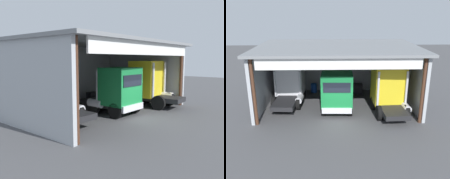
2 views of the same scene
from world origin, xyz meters
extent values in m
plane|color=#4C4C4F|center=(0.00, 0.00, 0.00)|extent=(80.00, 80.00, 0.00)
cube|color=#ADB2B7|center=(0.00, 8.13, 2.49)|extent=(12.49, 0.24, 4.99)
cube|color=#ADB2B7|center=(-6.25, 4.07, 2.49)|extent=(0.24, 8.13, 4.99)
cube|color=#ADB2B7|center=(6.25, 4.07, 2.49)|extent=(0.24, 8.13, 4.99)
cube|color=gray|center=(0.00, 3.79, 5.09)|extent=(13.09, 8.67, 0.20)
cylinder|color=#4C2D1E|center=(-6.00, 0.15, 2.49)|extent=(0.24, 0.24, 4.99)
cylinder|color=#4C2D1E|center=(6.00, 0.15, 2.49)|extent=(0.24, 0.24, 4.99)
cube|color=white|center=(0.00, -0.22, 4.64)|extent=(11.24, 0.12, 0.90)
cube|color=white|center=(-4.21, 4.94, 2.11)|extent=(2.47, 2.30, 2.63)
cube|color=black|center=(-4.15, 6.05, 2.57)|extent=(2.00, 0.17, 0.79)
cube|color=silver|center=(-4.14, 6.08, 0.69)|extent=(2.24, 0.28, 0.44)
cube|color=#232326|center=(-4.32, 2.95, 0.72)|extent=(1.96, 3.72, 0.36)
cylinder|color=silver|center=(-5.33, 3.77, 1.81)|extent=(0.18, 0.18, 2.54)
cylinder|color=silver|center=(-3.22, 3.65, 1.81)|extent=(0.18, 0.18, 2.54)
cylinder|color=silver|center=(-3.24, 3.19, 0.84)|extent=(0.63, 1.23, 0.56)
cylinder|color=black|center=(-5.21, 5.44, 0.54)|extent=(0.36, 1.10, 1.09)
cylinder|color=black|center=(-3.16, 5.32, 0.54)|extent=(0.36, 1.10, 1.09)
cylinder|color=black|center=(-5.34, 3.01, 0.54)|extent=(0.36, 1.10, 1.09)
cylinder|color=black|center=(-3.29, 2.89, 0.54)|extent=(0.36, 1.10, 1.09)
cube|color=#197F3D|center=(-0.10, 2.02, 2.07)|extent=(2.48, 2.18, 2.57)
cube|color=black|center=(-0.14, 0.96, 2.52)|extent=(2.05, 0.13, 0.77)
cube|color=silver|center=(-0.14, 0.93, 0.68)|extent=(2.29, 0.24, 0.44)
cube|color=#232326|center=(-0.04, 3.70, 0.71)|extent=(1.91, 3.12, 0.36)
cylinder|color=silver|center=(1.02, 3.18, 1.85)|extent=(0.18, 0.18, 2.64)
cylinder|color=silver|center=(-1.14, 3.25, 1.85)|extent=(0.18, 0.18, 2.64)
cylinder|color=silver|center=(-1.14, 3.44, 0.83)|extent=(0.60, 1.22, 0.56)
cylinder|color=black|center=(0.93, 1.56, 0.53)|extent=(0.34, 1.08, 1.07)
cylinder|color=black|center=(-1.17, 1.64, 0.53)|extent=(0.34, 1.08, 1.07)
cylinder|color=black|center=(1.01, 3.66, 0.53)|extent=(0.34, 1.08, 1.07)
cylinder|color=black|center=(-1.10, 3.74, 0.53)|extent=(0.34, 1.08, 1.07)
cube|color=yellow|center=(4.02, 2.37, 2.30)|extent=(2.52, 2.18, 2.96)
cube|color=black|center=(3.97, 3.43, 2.81)|extent=(2.06, 0.16, 0.89)
cube|color=silver|center=(3.97, 3.46, 0.72)|extent=(2.31, 0.27, 0.44)
cube|color=#232326|center=(4.09, 0.73, 0.75)|extent=(1.96, 3.07, 0.36)
cylinder|color=silver|center=(2.98, 1.13, 2.11)|extent=(0.18, 0.18, 3.09)
cylinder|color=silver|center=(5.16, 1.24, 2.11)|extent=(0.18, 0.18, 3.09)
cylinder|color=silver|center=(5.17, 1.08, 0.87)|extent=(0.62, 1.23, 0.56)
cylinder|color=black|center=(2.93, 2.73, 0.57)|extent=(0.35, 1.15, 1.13)
cylinder|color=black|center=(5.06, 2.83, 0.57)|extent=(0.35, 1.15, 1.13)
cylinder|color=black|center=(3.03, 0.68, 0.57)|extent=(0.35, 1.15, 1.13)
cylinder|color=black|center=(5.16, 0.78, 0.57)|extent=(0.35, 1.15, 1.13)
cylinder|color=#194CB2|center=(-2.30, 7.27, 0.44)|extent=(0.58, 0.58, 0.88)
cube|color=black|center=(2.07, 6.81, 0.50)|extent=(0.90, 0.60, 1.00)
camera|label=1|loc=(-13.26, -7.68, 3.95)|focal=37.83mm
camera|label=2|loc=(-0.56, -16.30, 8.16)|focal=39.45mm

